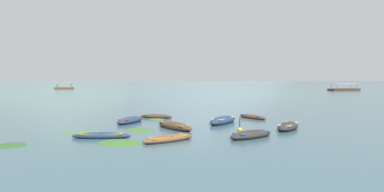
% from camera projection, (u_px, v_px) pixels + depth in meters
% --- Properties ---
extents(ground_plane, '(6000.00, 6000.00, 0.00)m').
position_uv_depth(ground_plane, '(178.00, 81.00, 1504.24)').
color(ground_plane, '#385660').
extents(mountain_1, '(1468.95, 1468.95, 429.33)m').
position_uv_depth(mountain_1, '(59.00, 48.00, 2196.99)').
color(mountain_1, slate).
rests_on(mountain_1, ground).
extents(mountain_2, '(1494.42, 1494.42, 521.22)m').
position_uv_depth(mountain_2, '(197.00, 44.00, 2372.23)').
color(mountain_2, slate).
rests_on(mountain_2, ground).
extents(mountain_3, '(685.83, 685.83, 208.50)m').
position_uv_depth(mountain_3, '(285.00, 65.00, 2291.69)').
color(mountain_3, '#56665B').
rests_on(mountain_3, ground).
extents(rowboat_0, '(3.59, 3.06, 0.59)m').
position_uv_depth(rowboat_0, '(251.00, 135.00, 21.03)').
color(rowboat_0, '#2D2826').
rests_on(rowboat_0, ground).
extents(rowboat_1, '(3.74, 1.01, 0.46)m').
position_uv_depth(rowboat_1, '(101.00, 136.00, 20.91)').
color(rowboat_1, navy).
rests_on(rowboat_1, ground).
extents(rowboat_2, '(3.45, 2.91, 0.47)m').
position_uv_depth(rowboat_2, '(168.00, 139.00, 19.82)').
color(rowboat_2, brown).
rests_on(rowboat_2, ground).
extents(rowboat_3, '(3.37, 4.33, 0.75)m').
position_uv_depth(rowboat_3, '(223.00, 121.00, 27.98)').
color(rowboat_3, navy).
rests_on(rowboat_3, ground).
extents(rowboat_4, '(2.98, 3.66, 0.68)m').
position_uv_depth(rowboat_4, '(288.00, 127.00, 24.55)').
color(rowboat_4, '#2D2826').
rests_on(rowboat_4, ground).
extents(rowboat_5, '(2.48, 3.95, 0.63)m').
position_uv_depth(rowboat_5, '(130.00, 120.00, 28.40)').
color(rowboat_5, navy).
rests_on(rowboat_5, ground).
extents(rowboat_6, '(2.50, 3.67, 0.47)m').
position_uv_depth(rowboat_6, '(252.00, 117.00, 31.60)').
color(rowboat_6, brown).
rests_on(rowboat_6, ground).
extents(rowboat_7, '(3.28, 4.35, 0.63)m').
position_uv_depth(rowboat_7, '(175.00, 126.00, 24.93)').
color(rowboat_7, '#4C3323').
rests_on(rowboat_7, ground).
extents(rowboat_8, '(3.34, 1.84, 0.48)m').
position_uv_depth(rowboat_8, '(156.00, 116.00, 31.94)').
color(rowboat_8, '#4C3323').
rests_on(rowboat_8, ground).
extents(ferry_0, '(11.13, 5.88, 2.54)m').
position_uv_depth(ferry_0, '(344.00, 89.00, 112.39)').
color(ferry_0, '#4C3323').
rests_on(ferry_0, ground).
extents(ferry_1, '(7.50, 4.18, 2.54)m').
position_uv_depth(ferry_1, '(64.00, 88.00, 130.92)').
color(ferry_1, brown).
rests_on(ferry_1, ground).
extents(mooring_buoy, '(0.36, 0.36, 1.10)m').
position_uv_depth(mooring_buoy, '(240.00, 130.00, 23.76)').
color(mooring_buoy, yellow).
rests_on(mooring_buoy, ground).
extents(weed_patch_0, '(3.12, 3.14, 0.14)m').
position_uv_depth(weed_patch_0, '(139.00, 131.00, 23.99)').
color(weed_patch_0, '#38662D').
rests_on(weed_patch_0, ground).
extents(weed_patch_1, '(2.05, 2.06, 0.14)m').
position_uv_depth(weed_patch_1, '(157.00, 119.00, 30.70)').
color(weed_patch_1, '#38662D').
rests_on(weed_patch_1, ground).
extents(weed_patch_2, '(3.57, 3.49, 0.14)m').
position_uv_depth(weed_patch_2, '(120.00, 143.00, 19.25)').
color(weed_patch_2, '#38662D').
rests_on(weed_patch_2, ground).
extents(weed_patch_3, '(2.51, 2.53, 0.14)m').
position_uv_depth(weed_patch_3, '(9.00, 146.00, 18.48)').
color(weed_patch_3, '#2D5628').
rests_on(weed_patch_3, ground).
extents(weed_patch_5, '(3.15, 1.70, 0.14)m').
position_uv_depth(weed_patch_5, '(81.00, 132.00, 23.11)').
color(weed_patch_5, '#477033').
rests_on(weed_patch_5, ground).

